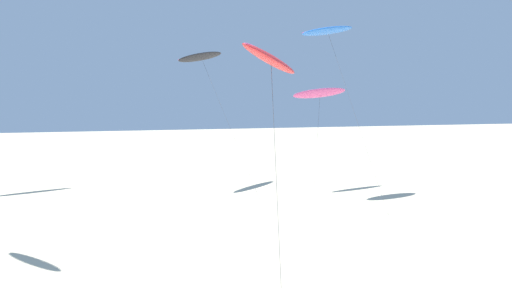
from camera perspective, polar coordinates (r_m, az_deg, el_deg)
The scene contains 4 objects.
flying_kite_2 at distance 46.15m, azimuth 7.81°, elevation 12.11°, with size 5.94×9.89×15.22m.
flying_kite_3 at distance 19.56m, azimuth 1.65°, elevation 9.13°, with size 4.18×4.89×10.61m.
flying_kite_4 at distance 49.80m, azimuth 6.99°, elevation 5.54°, with size 6.52×4.44×9.91m.
flying_kite_5 at distance 51.08m, azimuth -6.00°, elevation 9.42°, with size 6.17×11.22×13.66m.
Camera 1 is at (-3.01, 1.14, 8.45)m, focal length 36.75 mm.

